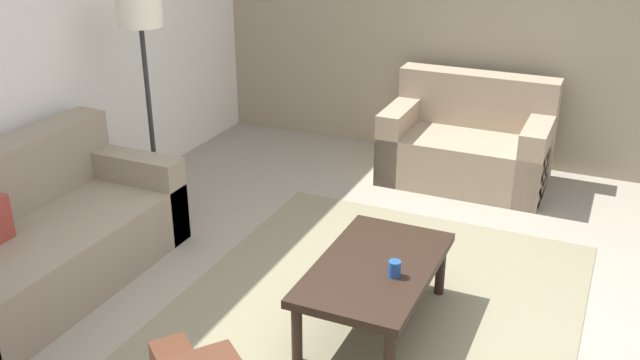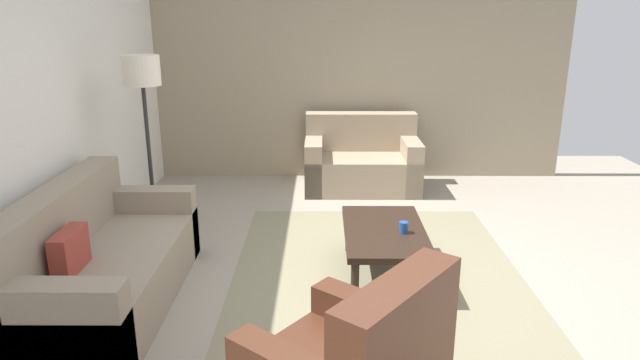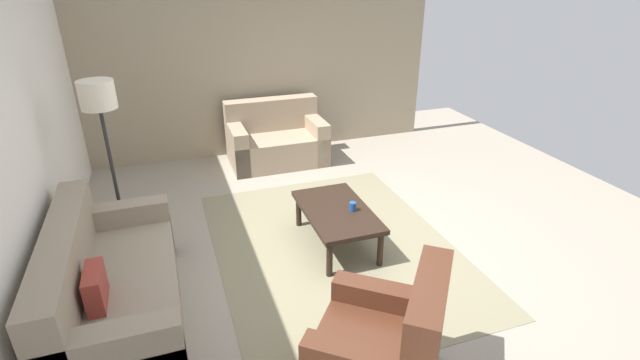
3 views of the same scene
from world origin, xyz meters
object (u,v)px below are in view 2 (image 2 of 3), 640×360
Objects in this scene: couch_loveseat at (361,163)px; lamp_standing at (143,90)px; couch_main at (94,268)px; cup at (404,227)px; coffee_table at (384,235)px.

couch_loveseat is 0.79× the size of lamp_standing.
couch_main is at bearing 176.21° from lamp_standing.
couch_loveseat is 2.50m from cup.
coffee_table is 2.44m from lamp_standing.
coffee_table is at bearing -77.53° from couch_main.
lamp_standing reaches higher than coffee_table.
couch_loveseat is at bearing -36.32° from couch_main.
lamp_standing is at bearing 129.11° from couch_loveseat.
couch_loveseat is at bearing 3.76° from cup.
coffee_table is at bearing -179.38° from couch_loveseat.
lamp_standing is (0.75, 2.07, 1.05)m from coffee_table.
couch_main is 2.33m from cup.
couch_main and couch_loveseat have the same top height.
lamp_standing is at bearing -3.79° from couch_main.
coffee_table is (-2.41, -0.03, 0.06)m from couch_loveseat.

